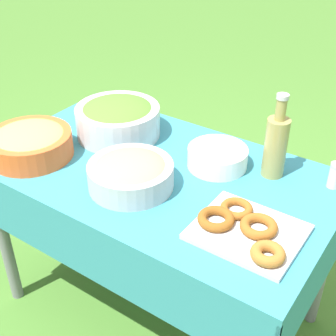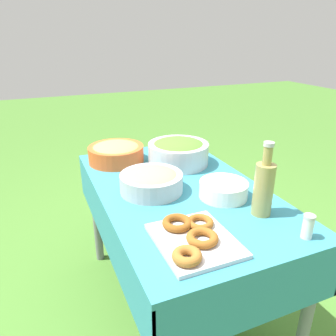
{
  "view_description": "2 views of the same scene",
  "coord_description": "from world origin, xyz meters",
  "px_view_note": "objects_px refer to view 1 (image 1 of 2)",
  "views": [
    {
      "loc": [
        -0.82,
        1.14,
        1.65
      ],
      "look_at": [
        -0.07,
        0.04,
        0.79
      ],
      "focal_mm": 50.0,
      "sensor_mm": 36.0,
      "label": 1
    },
    {
      "loc": [
        -1.28,
        0.6,
        1.41
      ],
      "look_at": [
        0.01,
        0.06,
        0.84
      ],
      "focal_mm": 35.0,
      "sensor_mm": 36.0,
      "label": 2
    }
  ],
  "objects_px": {
    "donut_platter": "(246,229)",
    "plate_stack": "(217,157)",
    "salad_bowl": "(118,118)",
    "fruit_bowl": "(30,142)",
    "pasta_bowl": "(131,173)",
    "olive_oil_bottle": "(276,145)"
  },
  "relations": [
    {
      "from": "donut_platter",
      "to": "plate_stack",
      "type": "relative_size",
      "value": 1.55
    },
    {
      "from": "salad_bowl",
      "to": "donut_platter",
      "type": "xyz_separation_m",
      "value": [
        -0.7,
        0.26,
        -0.05
      ]
    },
    {
      "from": "salad_bowl",
      "to": "fruit_bowl",
      "type": "xyz_separation_m",
      "value": [
        0.17,
        0.31,
        -0.02
      ]
    },
    {
      "from": "salad_bowl",
      "to": "plate_stack",
      "type": "relative_size",
      "value": 1.55
    },
    {
      "from": "pasta_bowl",
      "to": "salad_bowl",
      "type": "bearing_deg",
      "value": -44.04
    },
    {
      "from": "pasta_bowl",
      "to": "olive_oil_bottle",
      "type": "relative_size",
      "value": 0.95
    },
    {
      "from": "salad_bowl",
      "to": "olive_oil_bottle",
      "type": "bearing_deg",
      "value": -172.6
    },
    {
      "from": "salad_bowl",
      "to": "olive_oil_bottle",
      "type": "relative_size",
      "value": 1.1
    },
    {
      "from": "salad_bowl",
      "to": "fruit_bowl",
      "type": "height_order",
      "value": "salad_bowl"
    },
    {
      "from": "plate_stack",
      "to": "olive_oil_bottle",
      "type": "xyz_separation_m",
      "value": [
        -0.19,
        -0.06,
        0.08
      ]
    },
    {
      "from": "plate_stack",
      "to": "salad_bowl",
      "type": "bearing_deg",
      "value": 2.48
    },
    {
      "from": "olive_oil_bottle",
      "to": "pasta_bowl",
      "type": "bearing_deg",
      "value": 42.9
    },
    {
      "from": "donut_platter",
      "to": "plate_stack",
      "type": "distance_m",
      "value": 0.38
    },
    {
      "from": "donut_platter",
      "to": "plate_stack",
      "type": "height_order",
      "value": "plate_stack"
    },
    {
      "from": "plate_stack",
      "to": "pasta_bowl",
      "type": "bearing_deg",
      "value": 57.15
    },
    {
      "from": "olive_oil_bottle",
      "to": "salad_bowl",
      "type": "bearing_deg",
      "value": 7.4
    },
    {
      "from": "fruit_bowl",
      "to": "salad_bowl",
      "type": "bearing_deg",
      "value": -117.89
    },
    {
      "from": "pasta_bowl",
      "to": "fruit_bowl",
      "type": "xyz_separation_m",
      "value": [
        0.43,
        0.05,
        0.0
      ]
    },
    {
      "from": "salad_bowl",
      "to": "plate_stack",
      "type": "xyz_separation_m",
      "value": [
        -0.45,
        -0.02,
        -0.04
      ]
    },
    {
      "from": "salad_bowl",
      "to": "olive_oil_bottle",
      "type": "xyz_separation_m",
      "value": [
        -0.63,
        -0.08,
        0.05
      ]
    },
    {
      "from": "salad_bowl",
      "to": "fruit_bowl",
      "type": "relative_size",
      "value": 1.08
    },
    {
      "from": "pasta_bowl",
      "to": "fruit_bowl",
      "type": "bearing_deg",
      "value": 7.2
    }
  ]
}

